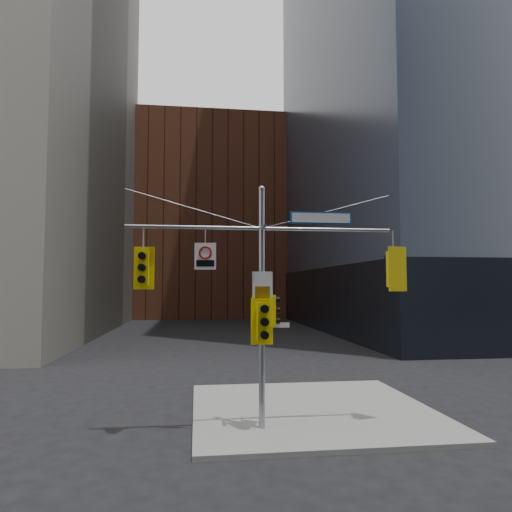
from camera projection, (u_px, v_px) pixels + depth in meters
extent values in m
plane|color=black|center=(273.00, 459.00, 11.28)|extent=(160.00, 160.00, 0.00)
cube|color=gray|center=(312.00, 410.00, 15.50)|extent=(8.00, 8.00, 0.15)
cube|color=black|center=(490.00, 299.00, 46.75)|extent=(36.40, 36.40, 6.00)
cube|color=brown|center=(210.00, 223.00, 69.60)|extent=(26.00, 20.00, 28.00)
cylinder|color=#919499|center=(262.00, 309.00, 13.50)|extent=(0.18, 0.18, 7.20)
sphere|color=#919499|center=(262.00, 189.00, 13.74)|extent=(0.20, 0.20, 0.20)
cylinder|color=#919499|center=(195.00, 227.00, 13.40)|extent=(4.00, 0.11, 0.11)
cylinder|color=#919499|center=(327.00, 230.00, 13.92)|extent=(4.00, 0.11, 0.11)
cylinder|color=#919499|center=(263.00, 227.00, 13.31)|extent=(0.10, 0.70, 0.10)
cylinder|color=#919499|center=(195.00, 209.00, 13.44)|extent=(4.00, 0.02, 1.12)
cylinder|color=#919499|center=(326.00, 212.00, 13.95)|extent=(4.00, 0.02, 1.12)
cube|color=yellow|center=(143.00, 268.00, 13.13)|extent=(0.34, 0.25, 1.01)
cube|color=yellow|center=(144.00, 268.00, 13.30)|extent=(0.60, 0.08, 1.25)
cylinder|color=black|center=(142.00, 256.00, 12.96)|extent=(0.22, 0.17, 0.21)
cylinder|color=black|center=(142.00, 256.00, 13.04)|extent=(0.18, 0.03, 0.18)
cylinder|color=black|center=(142.00, 268.00, 12.94)|extent=(0.22, 0.17, 0.21)
cylinder|color=black|center=(142.00, 268.00, 13.02)|extent=(0.18, 0.03, 0.18)
cylinder|color=black|center=(142.00, 279.00, 12.92)|extent=(0.22, 0.17, 0.21)
cylinder|color=black|center=(142.00, 279.00, 12.99)|extent=(0.18, 0.03, 0.18)
cube|color=yellow|center=(393.00, 269.00, 14.11)|extent=(0.41, 0.34, 1.11)
cube|color=yellow|center=(398.00, 269.00, 13.94)|extent=(0.64, 0.21, 1.37)
cylinder|color=black|center=(389.00, 258.00, 14.33)|extent=(0.27, 0.22, 0.23)
cylinder|color=black|center=(391.00, 257.00, 14.25)|extent=(0.20, 0.07, 0.20)
cylinder|color=black|center=(389.00, 269.00, 14.31)|extent=(0.27, 0.22, 0.23)
cylinder|color=black|center=(391.00, 269.00, 14.23)|extent=(0.20, 0.07, 0.20)
cylinder|color=black|center=(389.00, 281.00, 14.28)|extent=(0.27, 0.22, 0.23)
cylinder|color=#0CE559|center=(391.00, 281.00, 14.20)|extent=(0.20, 0.07, 0.20)
cube|color=yellow|center=(271.00, 310.00, 13.53)|extent=(0.24, 0.32, 0.93)
cylinder|color=black|center=(277.00, 300.00, 13.59)|extent=(0.16, 0.21, 0.19)
cylinder|color=black|center=(275.00, 300.00, 13.58)|extent=(0.03, 0.17, 0.17)
cylinder|color=black|center=(277.00, 310.00, 13.57)|extent=(0.16, 0.21, 0.19)
cylinder|color=black|center=(275.00, 310.00, 13.55)|extent=(0.03, 0.17, 0.17)
cylinder|color=black|center=(277.00, 321.00, 13.55)|extent=(0.16, 0.21, 0.19)
cylinder|color=black|center=(275.00, 321.00, 13.53)|extent=(0.03, 0.17, 0.17)
cube|color=yellow|center=(263.00, 321.00, 13.20)|extent=(0.37, 0.27, 1.11)
cube|color=yellow|center=(262.00, 321.00, 13.39)|extent=(0.66, 0.07, 1.38)
cylinder|color=black|center=(265.00, 309.00, 13.01)|extent=(0.24, 0.18, 0.23)
cylinder|color=black|center=(264.00, 309.00, 13.10)|extent=(0.20, 0.03, 0.20)
cylinder|color=black|center=(265.00, 322.00, 12.99)|extent=(0.24, 0.18, 0.23)
cylinder|color=black|center=(264.00, 322.00, 13.07)|extent=(0.20, 0.03, 0.20)
cylinder|color=black|center=(265.00, 335.00, 12.97)|extent=(0.24, 0.18, 0.23)
cylinder|color=black|center=(264.00, 335.00, 13.05)|extent=(0.20, 0.03, 0.20)
cube|color=#104394|center=(321.00, 218.00, 13.92)|extent=(1.93, 0.06, 0.37)
cube|color=silver|center=(321.00, 218.00, 13.89)|extent=(1.81, 0.03, 0.29)
cube|color=silver|center=(205.00, 256.00, 13.37)|extent=(0.63, 0.09, 0.79)
torus|color=#B20A0A|center=(205.00, 253.00, 13.35)|extent=(0.39, 0.09, 0.39)
cube|color=black|center=(205.00, 263.00, 13.33)|extent=(0.52, 0.05, 0.19)
cube|color=silver|center=(262.00, 285.00, 13.43)|extent=(0.60, 0.08, 0.79)
cube|color=#D88C00|center=(262.00, 292.00, 13.39)|extent=(0.44, 0.04, 0.35)
cube|color=silver|center=(277.00, 325.00, 13.52)|extent=(0.76, 0.05, 0.15)
cube|color=#145926|center=(260.00, 333.00, 13.89)|extent=(0.08, 0.71, 0.14)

